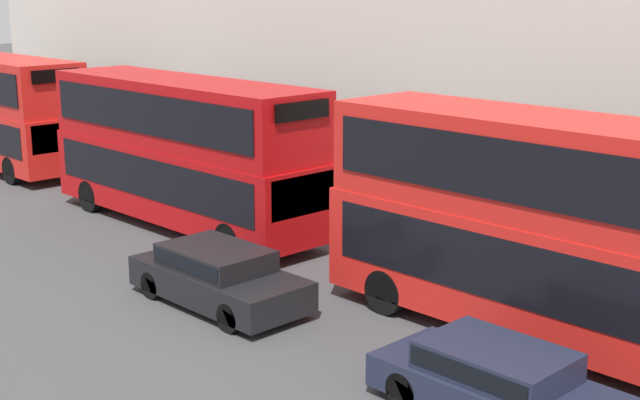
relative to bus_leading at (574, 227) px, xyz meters
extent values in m
cube|color=red|center=(0.00, 0.01, -1.03)|extent=(2.55, 10.71, 2.23)
cube|color=red|center=(0.00, 0.01, 1.06)|extent=(2.50, 10.50, 1.96)
cube|color=black|center=(0.00, 0.01, -0.76)|extent=(2.59, 9.85, 1.25)
cube|color=black|center=(0.00, 0.01, 1.16)|extent=(2.59, 9.85, 1.17)
cylinder|color=black|center=(-1.12, 3.76, -1.99)|extent=(0.30, 1.00, 1.00)
cylinder|color=black|center=(1.13, 3.76, -1.99)|extent=(0.30, 1.00, 1.00)
cube|color=#B20C0F|center=(0.00, 12.67, -1.10)|extent=(2.55, 10.21, 2.08)
cube|color=#B20C0F|center=(0.00, 12.67, 0.89)|extent=(2.50, 10.01, 1.91)
cube|color=black|center=(0.00, 12.67, -0.85)|extent=(2.59, 9.39, 1.17)
cube|color=black|center=(0.00, 12.67, 0.99)|extent=(2.59, 9.39, 1.14)
cube|color=black|center=(0.00, 7.60, -0.69)|extent=(2.17, 0.06, 1.04)
cube|color=black|center=(0.00, 7.60, 1.46)|extent=(1.78, 0.06, 0.46)
cylinder|color=black|center=(-1.12, 9.17, -1.99)|extent=(0.30, 1.00, 1.00)
cylinder|color=black|center=(1.13, 9.17, -1.99)|extent=(0.30, 1.00, 1.00)
cylinder|color=black|center=(-1.12, 16.18, -1.99)|extent=(0.30, 1.00, 1.00)
cylinder|color=black|center=(1.13, 16.18, -1.99)|extent=(0.30, 1.00, 1.00)
cube|color=black|center=(0.00, 20.04, -0.73)|extent=(2.17, 0.06, 1.01)
cube|color=black|center=(0.00, 20.04, 1.40)|extent=(1.78, 0.06, 0.46)
cylinder|color=black|center=(-1.12, 21.61, -1.99)|extent=(0.30, 1.00, 1.00)
cylinder|color=black|center=(1.13, 21.61, -1.99)|extent=(0.30, 1.00, 1.00)
cube|color=#1E2338|center=(-3.40, -0.78, -2.02)|extent=(1.83, 4.34, 0.58)
cube|color=#1E2338|center=(-3.40, -0.67, -1.49)|extent=(1.61, 2.39, 0.48)
cube|color=black|center=(-3.40, -0.67, -1.46)|extent=(1.64, 2.27, 0.31)
cylinder|color=black|center=(-4.20, 0.61, -2.17)|extent=(0.22, 0.64, 0.64)
cylinder|color=black|center=(-2.60, 0.61, -2.17)|extent=(0.22, 0.64, 0.64)
cube|color=black|center=(-3.40, 6.70, -1.98)|extent=(1.88, 4.42, 0.67)
cube|color=black|center=(-3.40, 6.81, -1.40)|extent=(1.65, 2.43, 0.48)
cube|color=black|center=(-3.40, 6.81, -1.38)|extent=(1.69, 2.31, 0.31)
cylinder|color=black|center=(-4.23, 5.28, -2.17)|extent=(0.22, 0.64, 0.64)
cylinder|color=black|center=(-2.57, 5.28, -2.17)|extent=(0.22, 0.64, 0.64)
cylinder|color=black|center=(-4.23, 8.11, -2.17)|extent=(0.22, 0.64, 0.64)
cylinder|color=black|center=(-2.57, 8.11, -2.17)|extent=(0.22, 0.64, 0.64)
cylinder|color=maroon|center=(2.24, 5.69, -1.77)|extent=(0.36, 0.36, 1.45)
sphere|color=tan|center=(2.24, 5.69, -0.93)|extent=(0.22, 0.22, 0.22)
camera|label=1|loc=(-14.89, -8.36, 4.54)|focal=50.00mm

